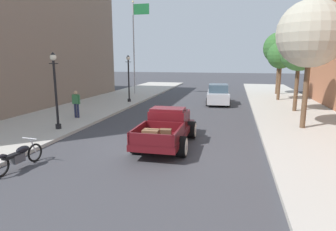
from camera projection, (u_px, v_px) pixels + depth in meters
ground_plane at (155, 146)px, 12.14m from camera, size 140.00×140.00×0.00m
sidewalk_left at (11, 134)px, 13.75m from camera, size 5.50×64.00×0.15m
hotrod_truck_maroon at (168, 127)px, 12.40m from camera, size 2.22×4.96×1.58m
motorcycle_parked at (18, 156)px, 9.55m from camera, size 0.62×2.12×0.93m
car_background_silver at (218, 95)px, 23.52m from camera, size 2.08×4.40×1.65m
pedestrian_sidewalk_left at (76, 102)px, 17.20m from camera, size 0.53×0.22×1.65m
street_lamp_near at (55, 85)px, 14.15m from camera, size 0.50×0.32×3.85m
street_lamp_far at (129, 75)px, 23.55m from camera, size 0.50×0.32×3.85m
flagpole at (136, 38)px, 28.57m from camera, size 1.74×0.16×9.16m
street_tree_nearest at (311, 34)px, 13.89m from camera, size 3.29×3.29×6.37m
street_tree_second at (299, 53)px, 18.89m from camera, size 2.49×2.49×5.21m
street_tree_third at (281, 56)px, 24.32m from camera, size 2.31×2.31×5.01m
street_tree_farthest at (280, 48)px, 28.51m from camera, size 3.19×3.19×6.22m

